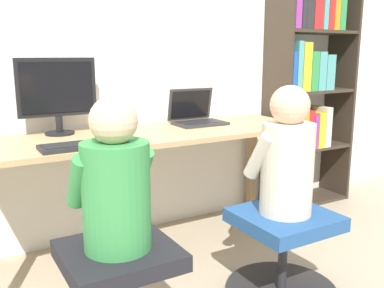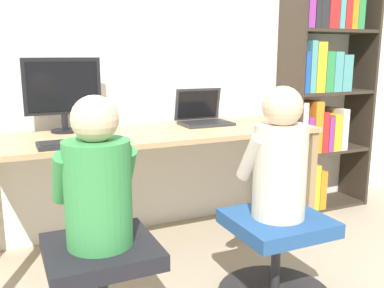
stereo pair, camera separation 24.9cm
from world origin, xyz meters
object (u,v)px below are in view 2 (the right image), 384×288
at_px(bookshelf, 322,90).
at_px(office_chair_right, 276,257).
at_px(laptop, 203,117).
at_px(person_at_laptop, 280,159).
at_px(keyboard, 77,143).
at_px(person_at_monitor, 97,180).
at_px(desktop_monitor, 63,92).

bearing_deg(bookshelf, office_chair_right, -138.01).
relative_size(laptop, office_chair_right, 0.58).
height_order(office_chair_right, person_at_laptop, person_at_laptop).
bearing_deg(person_at_laptop, bookshelf, 41.87).
relative_size(keyboard, person_at_laptop, 0.63).
distance_m(keyboard, office_chair_right, 1.17).
relative_size(laptop, person_at_laptop, 0.52).
relative_size(keyboard, person_at_monitor, 0.64).
height_order(person_at_laptop, bookshelf, bookshelf).
distance_m(person_at_laptop, bookshelf, 1.47).
distance_m(desktop_monitor, person_at_laptop, 1.35).
relative_size(laptop, person_at_monitor, 0.54).
height_order(office_chair_right, person_at_monitor, person_at_monitor).
height_order(desktop_monitor, bookshelf, bookshelf).
bearing_deg(laptop, person_at_monitor, -135.73).
xyz_separation_m(desktop_monitor, laptop, (0.90, -0.08, -0.19)).
relative_size(desktop_monitor, keyboard, 1.14).
relative_size(desktop_monitor, person_at_monitor, 0.73).
relative_size(keyboard, bookshelf, 0.21).
distance_m(desktop_monitor, person_at_monitor, 1.01).
xyz_separation_m(keyboard, person_at_monitor, (-0.02, -0.54, -0.05)).
bearing_deg(bookshelf, keyboard, -168.92).
distance_m(office_chair_right, person_at_laptop, 0.51).
relative_size(office_chair_right, person_at_monitor, 0.93).
bearing_deg(office_chair_right, person_at_monitor, 176.35).
xyz_separation_m(keyboard, person_at_laptop, (0.85, -0.59, -0.04)).
height_order(person_at_monitor, person_at_laptop, person_at_laptop).
bearing_deg(keyboard, person_at_monitor, -91.69).
bearing_deg(person_at_monitor, bookshelf, 25.33).
xyz_separation_m(person_at_laptop, bookshelf, (1.08, 0.97, 0.22)).
relative_size(desktop_monitor, laptop, 1.36).
distance_m(desktop_monitor, laptop, 0.92).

